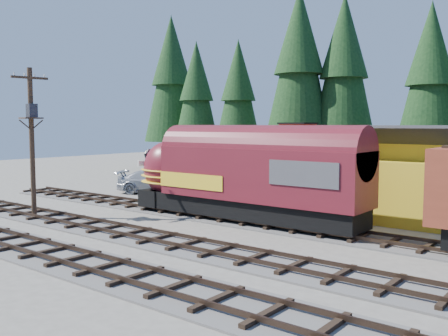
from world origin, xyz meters
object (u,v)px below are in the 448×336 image
Objects in this scene: depot at (358,164)px; locomotive at (236,179)px; pickup_truck_a at (194,184)px; caboose at (288,158)px; utility_pole at (32,132)px; pickup_truck_b at (156,182)px.

depot reaches higher than locomotive.
pickup_truck_a is (-8.28, 5.80, -1.43)m from locomotive.
caboose is 20.89m from utility_pole.
depot is 7.77m from locomotive.
utility_pole is 1.40× the size of pickup_truck_b.
pickup_truck_a is at bearing -110.83° from caboose.
pickup_truck_b is at bearing 107.30° from utility_pole.
caboose reaches higher than pickup_truck_a.
depot is 1.32× the size of caboose.
locomotive is 1.51× the size of caboose.
utility_pole is at bearing -164.52° from pickup_truck_a.
caboose is 8.91m from pickup_truck_a.
depot is 15.94m from pickup_truck_b.
utility_pole reaches higher than depot.
pickup_truck_a reaches higher than pickup_truck_b.
caboose is at bearing -62.19° from pickup_truck_b.
utility_pole is at bearing 161.24° from pickup_truck_b.
utility_pole is at bearing -138.10° from depot.
depot is 12.01m from caboose.
depot is at bearing 57.08° from locomotive.
locomotive reaches higher than pickup_truck_b.
depot reaches higher than pickup_truck_a.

